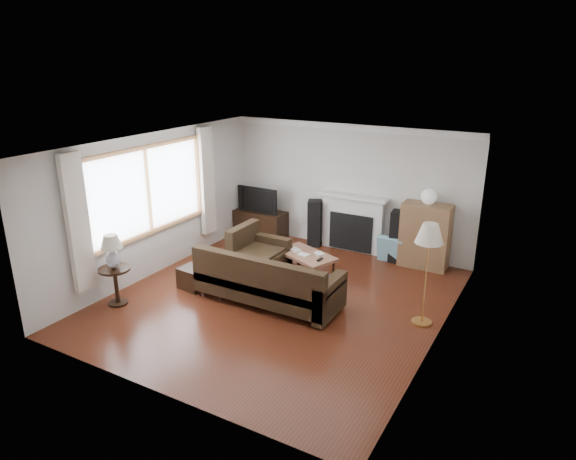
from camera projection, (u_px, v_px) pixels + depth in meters
The scene contains 17 objects.
room at pixel (278, 226), 7.85m from camera, with size 5.10×5.60×2.54m.
window at pixel (149, 190), 8.73m from camera, with size 0.12×2.74×1.54m, color brown.
curtain_near at pixel (78, 223), 7.51m from camera, with size 0.10×0.35×2.10m, color silver.
curtain_far at pixel (207, 181), 10.01m from camera, with size 0.10×0.35×2.10m, color silver.
fireplace at pixel (353, 223), 10.17m from camera, with size 1.40×0.26×1.15m, color white.
tv_stand at pixel (261, 223), 11.09m from camera, with size 1.12×0.50×0.56m, color black.
television at pixel (260, 199), 10.91m from camera, with size 0.94×0.12×0.54m, color black.
speaker_left at pixel (314, 223), 10.48m from camera, with size 0.26×0.32×0.95m, color black.
speaker_right at pixel (398, 236), 9.67m from camera, with size 0.27×0.33×0.99m, color black.
bookshelf at pixel (425, 236), 9.37m from camera, with size 0.87×0.42×1.20m, color brown.
globe_lamp at pixel (429, 197), 9.13m from camera, with size 0.28×0.28×0.28m, color white.
sectional_sofa at pixel (268, 279), 8.05m from camera, with size 2.50×1.83×0.81m, color black.
coffee_table at pixel (306, 265), 9.09m from camera, with size 1.09×0.59×0.43m, color brown.
footstool at pixel (194, 277), 8.66m from camera, with size 0.43×0.43×0.36m, color black.
floor_lamp at pixel (426, 275), 7.30m from camera, with size 0.40×0.40×1.54m, color #BD8441.
side_table at pixel (116, 286), 8.03m from camera, with size 0.49×0.49×0.61m, color black.
table_lamp at pixel (112, 252), 7.85m from camera, with size 0.33×0.33×0.54m, color silver.
Camera 1 is at (3.80, -6.40, 3.75)m, focal length 32.00 mm.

